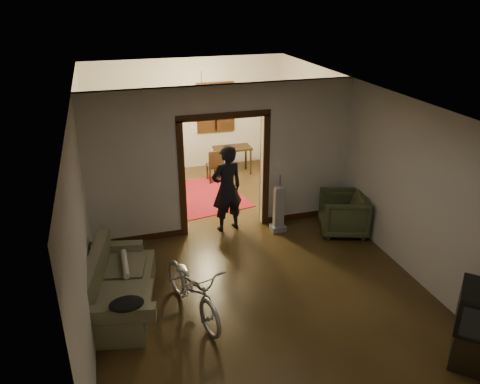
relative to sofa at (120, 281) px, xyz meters
name	(u,v)px	position (x,y,z in m)	size (l,w,h in m)	color
floor	(235,245)	(2.09, 1.21, -0.43)	(5.00, 8.50, 0.01)	#30220F
ceiling	(235,93)	(2.09, 1.21, 2.37)	(5.00, 8.50, 0.01)	white
wall_back	(188,115)	(2.09, 5.46, 0.97)	(5.00, 0.02, 2.80)	beige
wall_left	(82,191)	(-0.41, 1.21, 0.97)	(0.02, 8.50, 2.80)	beige
wall_right	(364,160)	(4.59, 1.21, 0.97)	(0.02, 8.50, 2.80)	beige
partition_wall	(224,160)	(2.09, 1.96, 0.97)	(5.00, 0.14, 2.80)	beige
door_casing	(224,175)	(2.09, 1.96, 0.67)	(1.74, 0.20, 2.32)	black
far_window	(215,107)	(2.79, 5.42, 1.12)	(0.98, 0.06, 1.28)	black
chandelier	(202,91)	(2.09, 3.71, 1.92)	(0.24, 0.24, 0.24)	#FFE0A5
light_switch	(278,164)	(3.14, 1.88, 0.82)	(0.08, 0.01, 0.12)	silver
sofa	(120,281)	(0.00, 0.00, 0.00)	(0.84, 1.86, 0.86)	brown
rolled_paper	(125,264)	(0.10, 0.30, 0.10)	(0.09, 0.09, 0.73)	beige
jacket	(126,304)	(0.05, -0.91, 0.25)	(0.44, 0.33, 0.13)	black
bicycle	(193,288)	(0.98, -0.47, 0.01)	(0.58, 1.67, 0.88)	silver
armchair	(343,213)	(4.21, 1.13, -0.03)	(0.84, 0.86, 0.79)	#3B4627
tv_stand	(475,346)	(4.14, -2.44, -0.17)	(0.56, 0.51, 0.51)	black
vacuum	(279,209)	(3.05, 1.53, 0.03)	(0.28, 0.22, 0.91)	gray
person	(227,189)	(2.13, 1.88, 0.43)	(0.62, 0.41, 1.71)	black
oriental_rug	(205,195)	(2.04, 3.55, -0.42)	(1.55, 2.04, 0.02)	maroon
locker	(141,144)	(0.84, 4.94, 0.49)	(0.92, 0.51, 1.83)	#293721
globe	(138,101)	(0.84, 4.94, 1.51)	(0.29, 0.29, 0.29)	#1E5972
desk	(233,161)	(3.04, 4.71, -0.09)	(0.92, 0.51, 0.68)	black
desk_chair	(215,165)	(2.48, 4.32, -0.02)	(0.37, 0.37, 0.82)	black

